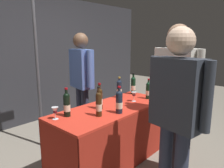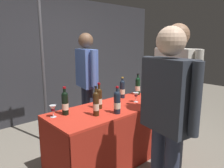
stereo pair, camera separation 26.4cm
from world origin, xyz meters
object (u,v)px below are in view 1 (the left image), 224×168
at_px(wine_glass_near_vendor, 55,111).
at_px(taster_foreground_right, 175,86).
at_px(featured_wine_bottle, 119,89).
at_px(vendor_presenter, 82,76).
at_px(tasting_table, 112,124).
at_px(wine_glass_mid, 134,94).
at_px(booth_signpost, 37,55).
at_px(display_bottle_0, 119,102).

xyz_separation_m(wine_glass_near_vendor, taster_foreground_right, (1.02, -0.87, 0.23)).
xyz_separation_m(featured_wine_bottle, vendor_presenter, (-0.21, 0.60, 0.14)).
bearing_deg(tasting_table, featured_wine_bottle, 28.85).
xyz_separation_m(featured_wine_bottle, wine_glass_near_vendor, (-1.13, -0.06, -0.04)).
bearing_deg(taster_foreground_right, wine_glass_near_vendor, 59.92).
height_order(wine_glass_near_vendor, taster_foreground_right, taster_foreground_right).
relative_size(wine_glass_mid, vendor_presenter, 0.08).
relative_size(tasting_table, booth_signpost, 0.71).
bearing_deg(wine_glass_near_vendor, booth_signpost, 70.49).
relative_size(display_bottle_0, booth_signpost, 0.14).
height_order(wine_glass_mid, taster_foreground_right, taster_foreground_right).
bearing_deg(featured_wine_bottle, wine_glass_near_vendor, -177.22).
distance_m(wine_glass_mid, vendor_presenter, 0.92).
height_order(vendor_presenter, booth_signpost, booth_signpost).
height_order(wine_glass_mid, vendor_presenter, vendor_presenter).
bearing_deg(display_bottle_0, vendor_presenter, 73.17).
relative_size(display_bottle_0, taster_foreground_right, 0.18).
distance_m(tasting_table, taster_foreground_right, 0.94).
bearing_deg(wine_glass_near_vendor, display_bottle_0, -32.18).
relative_size(wine_glass_near_vendor, booth_signpost, 0.06).
height_order(vendor_presenter, taster_foreground_right, taster_foreground_right).
relative_size(featured_wine_bottle, wine_glass_near_vendor, 2.30).
distance_m(wine_glass_mid, booth_signpost, 1.47).
distance_m(taster_foreground_right, booth_signpost, 1.92).
xyz_separation_m(wine_glass_near_vendor, vendor_presenter, (0.92, 0.66, 0.18)).
bearing_deg(tasting_table, wine_glass_mid, -7.70).
bearing_deg(featured_wine_bottle, vendor_presenter, 109.10).
bearing_deg(tasting_table, vendor_presenter, 76.33).
distance_m(tasting_table, featured_wine_bottle, 0.59).
height_order(featured_wine_bottle, taster_foreground_right, taster_foreground_right).
xyz_separation_m(vendor_presenter, taster_foreground_right, (0.10, -1.52, 0.05)).
height_order(tasting_table, wine_glass_near_vendor, wine_glass_near_vendor).
height_order(wine_glass_mid, booth_signpost, booth_signpost).
bearing_deg(wine_glass_near_vendor, vendor_presenter, 35.32).
bearing_deg(display_bottle_0, tasting_table, 62.05).
distance_m(tasting_table, wine_glass_near_vendor, 0.81).
bearing_deg(booth_signpost, taster_foreground_right, -67.95).
relative_size(featured_wine_bottle, display_bottle_0, 0.97).
xyz_separation_m(wine_glass_mid, booth_signpost, (-0.81, 1.11, 0.54)).
relative_size(tasting_table, vendor_presenter, 0.98).
distance_m(featured_wine_bottle, wine_glass_near_vendor, 1.13).
xyz_separation_m(featured_wine_bottle, display_bottle_0, (-0.52, -0.44, 0.00)).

